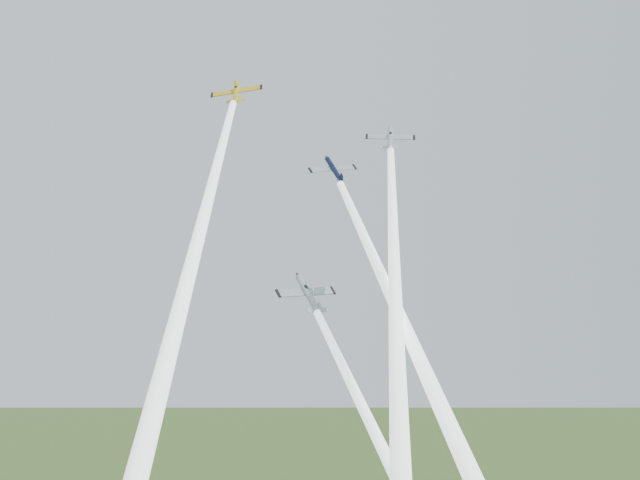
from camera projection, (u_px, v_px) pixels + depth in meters
The scene contains 7 objects.
plane_yellow at pixel (236, 92), 113.80m from camera, with size 7.50×7.44×1.18m, color gold, non-canonical shape.
smoke_trail_yellow at pixel (188, 277), 83.20m from camera, with size 2.21×2.21×72.58m, color white, non-canonical shape.
plane_navy at pixel (334, 170), 107.20m from camera, with size 6.77×6.72×1.06m, color #0C1738, non-canonical shape.
smoke_trail_navy at pixel (425, 371), 81.06m from camera, with size 2.21×2.21×65.04m, color white, non-canonical shape.
plane_silver_right at pixel (390, 138), 112.40m from camera, with size 7.00×6.94×1.10m, color silver, non-canonical shape.
smoke_trail_silver_right at pixel (396, 321), 84.29m from camera, with size 2.21×2.21×66.19m, color white, non-canonical shape.
plane_silver_low at pixel (308, 294), 99.40m from camera, with size 8.15×8.09×1.28m, color #A6AEB3, non-canonical shape.
Camera 1 is at (-13.30, -106.71, 78.80)m, focal length 45.00 mm.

